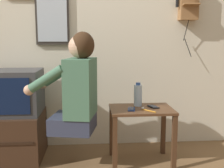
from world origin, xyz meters
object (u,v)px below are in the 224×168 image
Objects in this scene: television at (8,92)px; wall_phone_antique at (189,0)px; wall_mirror at (52,13)px; toothbrush at (148,110)px; cell_phone_held at (131,109)px; person at (77,87)px; water_bottle at (138,95)px; cell_phone_spare at (153,107)px.

wall_phone_antique is at bearing 7.71° from television.
toothbrush is at bearing -33.73° from wall_mirror.
cell_phone_held is at bearing -35.67° from wall_mirror.
wall_phone_antique is 1.29m from cell_phone_held.
water_bottle is at bearing -64.24° from person.
person is at bearing -20.50° from television.
cell_phone_spare is (0.21, 0.07, 0.00)m from cell_phone_held.
television is at bearing 129.13° from toothbrush.
wall_mirror is at bearing 35.48° from television.
person is 6.45× the size of toothbrush.
wall_mirror reaches higher than cell_phone_spare.
cell_phone_spare is at bearing 20.30° from toothbrush.
wall_phone_antique reaches higher than wall_mirror.
person reaches higher than water_bottle.
television is 0.95× the size of wall_mirror.
person is 0.58m from water_bottle.
television is at bearing -144.52° from wall_mirror.
wall_phone_antique is at bearing 45.77° from cell_phone_held.
television is at bearing 155.30° from cell_phone_spare.
wall_mirror is 4.72× the size of toothbrush.
toothbrush is at bearing -133.77° from wall_phone_antique.
water_bottle is (0.55, 0.14, -0.11)m from person.
toothbrush is (-0.51, -0.54, -1.00)m from wall_phone_antique.
wall_mirror is 2.86× the size of water_bottle.
television is at bearing 80.68° from person.
television reaches higher than toothbrush.
wall_mirror is at bearing 154.98° from water_bottle.
cell_phone_held is (1.12, -0.24, -0.12)m from television.
cell_phone_held is at bearing -119.30° from water_bottle.
wall_mirror is 1.18m from water_bottle.
water_bottle is at bearing -25.02° from wall_mirror.
television is 0.75× the size of wall_phone_antique.
wall_phone_antique is 6.08× the size of cell_phone_held.
toothbrush is at bearing -12.44° from cell_phone_held.
cell_phone_spare is 0.62× the size of water_bottle.
water_bottle is (-0.56, -0.34, -0.90)m from wall_phone_antique.
wall_mirror is at bearing 137.00° from cell_phone_spare.
wall_phone_antique reaches higher than cell_phone_spare.
wall_mirror reaches higher than toothbrush.
person is 1.43× the size of television.
television is at bearing 175.31° from water_bottle.
wall_phone_antique is 1.24m from toothbrush.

